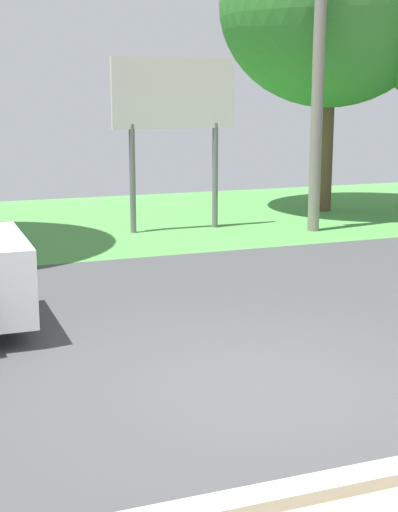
% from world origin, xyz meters
% --- Properties ---
extents(ground_plane, '(40.00, 22.00, 0.20)m').
position_xyz_m(ground_plane, '(0.00, 2.95, -0.05)').
color(ground_plane, '#424244').
extents(utility_pole, '(1.80, 0.24, 6.35)m').
position_xyz_m(utility_pole, '(4.64, 7.25, 3.34)').
color(utility_pole, gray).
rests_on(utility_pole, ground_plane).
extents(roadside_billboard, '(2.60, 0.12, 3.50)m').
position_xyz_m(roadside_billboard, '(1.97, 8.35, 2.55)').
color(roadside_billboard, slate).
rests_on(roadside_billboard, ground_plane).
extents(tree_right_mid, '(5.19, 5.19, 7.18)m').
position_xyz_m(tree_right_mid, '(6.25, 9.63, 4.82)').
color(tree_right_mid, brown).
rests_on(tree_right_mid, ground_plane).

